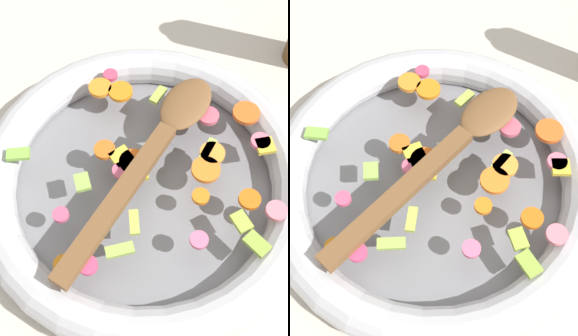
% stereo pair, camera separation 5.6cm
% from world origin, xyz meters
% --- Properties ---
extents(ground_plane, '(4.00, 4.00, 0.00)m').
position_xyz_m(ground_plane, '(0.00, 0.00, 0.00)').
color(ground_plane, beige).
extents(skillet, '(0.42, 0.42, 0.05)m').
position_xyz_m(skillet, '(0.00, 0.00, 0.02)').
color(skillet, slate).
rests_on(skillet, ground_plane).
extents(chopped_vegetables, '(0.31, 0.33, 0.01)m').
position_xyz_m(chopped_vegetables, '(0.03, -0.02, 0.05)').
color(chopped_vegetables, orange).
rests_on(chopped_vegetables, skillet).
extents(wooden_spoon, '(0.32, 0.07, 0.01)m').
position_xyz_m(wooden_spoon, '(0.02, -0.00, 0.06)').
color(wooden_spoon, brown).
rests_on(wooden_spoon, chopped_vegetables).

